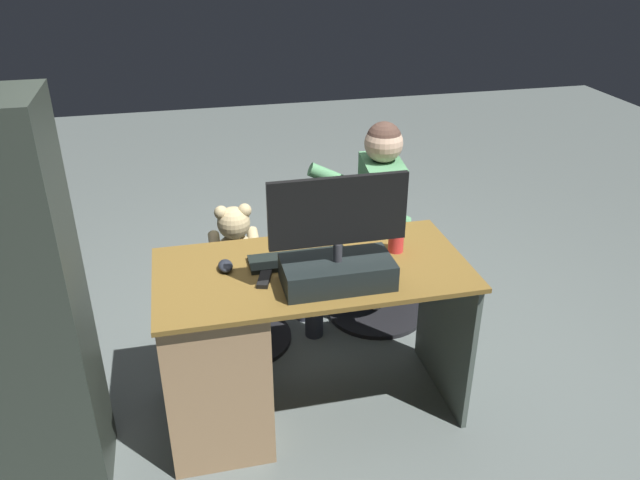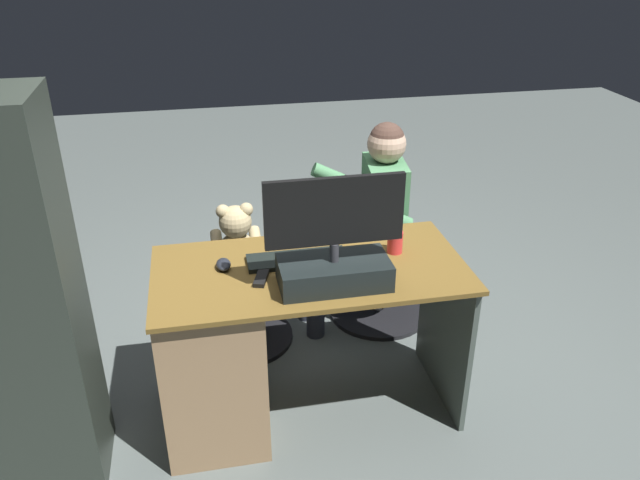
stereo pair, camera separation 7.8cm
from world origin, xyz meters
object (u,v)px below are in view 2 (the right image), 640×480
keyboard (297,259)px  teddy_bear (236,240)px  monitor (334,256)px  tv_remote (262,276)px  computer_mouse (223,264)px  person (368,210)px  office_chair_teddy (241,300)px  desk (232,346)px  visitor_chair (380,275)px  cup (395,242)px

keyboard → teddy_bear: bearing=-68.1°
monitor → tv_remote: 0.31m
computer_mouse → person: size_ratio=0.08×
monitor → person: 0.93m
office_chair_teddy → desk: bearing=82.5°
visitor_chair → tv_remote: bearing=45.4°
desk → cup: size_ratio=13.39×
visitor_chair → computer_mouse: bearing=35.7°
keyboard → computer_mouse: (0.31, -0.00, 0.01)m
desk → monitor: monitor is taller
tv_remote → teddy_bear: bearing=-67.6°
desk → monitor: bearing=160.0°
teddy_bear → person: size_ratio=0.32×
monitor → office_chair_teddy: bearing=-66.0°
office_chair_teddy → visitor_chair: (-0.79, -0.09, 0.00)m
desk → person: bearing=-138.8°
office_chair_teddy → cup: bearing=140.4°
visitor_chair → keyboard: bearing=47.9°
tv_remote → visitor_chair: (-0.73, -0.74, -0.51)m
desk → teddy_bear: (-0.08, -0.61, 0.20)m
visitor_chair → person: person is taller
teddy_bear → person: person is taller
office_chair_teddy → person: (-0.70, -0.08, 0.42)m
monitor → cup: 0.39m
computer_mouse → person: 1.01m
keyboard → visitor_chair: 0.99m
office_chair_teddy → keyboard: bearing=112.4°
cup → computer_mouse: bearing=-0.2°
person → monitor: bearing=66.1°
desk → computer_mouse: computer_mouse is taller
desk → keyboard: bearing=-168.4°
keyboard → teddy_bear: (0.22, -0.55, -0.16)m
keyboard → person: 0.79m
desk → tv_remote: size_ratio=8.65×
computer_mouse → office_chair_teddy: computer_mouse is taller
monitor → cup: monitor is taller
desk → cup: 0.83m
teddy_bear → keyboard: bearing=111.9°
computer_mouse → keyboard: bearing=179.8°
tv_remote → visitor_chair: bearing=-117.3°
keyboard → office_chair_teddy: (0.22, -0.54, -0.51)m
office_chair_teddy → visitor_chair: size_ratio=0.96×
computer_mouse → teddy_bear: bearing=-99.0°
desk → tv_remote: (-0.14, 0.05, 0.36)m
tv_remote → cup: bearing=-152.1°
monitor → person: (-0.37, -0.83, -0.21)m
cup → person: (-0.05, -0.62, -0.13)m
computer_mouse → visitor_chair: computer_mouse is taller
monitor → tv_remote: bearing=-19.9°
computer_mouse → person: (-0.79, -0.62, -0.10)m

